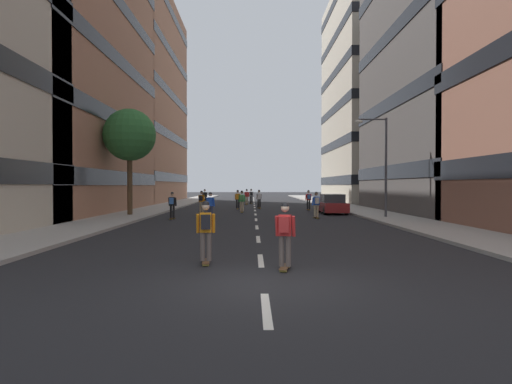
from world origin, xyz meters
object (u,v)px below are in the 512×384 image
streetlamp_right (380,156)px  skater_5 (206,228)px  parked_car_near (332,205)px  skater_8 (309,199)px  skater_4 (259,198)px  skater_9 (285,231)px  skater_12 (210,205)px  skater_11 (242,200)px  skater_10 (238,198)px  skater_0 (201,200)px  skater_1 (251,195)px  skater_6 (316,203)px  skater_3 (247,196)px  skater_2 (205,196)px  skater_7 (172,204)px  street_tree_near (130,135)px

streetlamp_right → skater_5: 19.25m
parked_car_near → skater_8: skater_8 is taller
skater_8 → skater_5: bearing=-103.5°
skater_4 → skater_5: 28.96m
skater_9 → skater_12: bearing=102.3°
skater_11 → skater_9: bearing=-85.9°
parked_car_near → skater_11: bearing=168.2°
skater_10 → parked_car_near: bearing=-40.4°
streetlamp_right → skater_5: streetlamp_right is taller
skater_0 → skater_1: size_ratio=1.00×
skater_10 → skater_11: 4.97m
skater_1 → skater_6: size_ratio=1.00×
skater_3 → skater_12: size_ratio=1.00×
skater_0 → skater_3: size_ratio=1.00×
skater_0 → skater_8: 9.92m
skater_0 → skater_6: bearing=-33.6°
skater_2 → skater_10: (3.85, -7.36, 0.00)m
skater_10 → skater_7: bearing=-108.0°
skater_9 → skater_12: same height
skater_8 → skater_0: bearing=-155.4°
skater_0 → skater_2: 13.14m
skater_12 → parked_car_near: bearing=34.7°
skater_0 → skater_11: 3.28m
skater_5 → skater_9: (2.15, -0.84, 0.00)m
parked_car_near → skater_9: 22.86m
skater_10 → skater_12: size_ratio=1.00×
streetlamp_right → skater_11: (-9.28, 6.54, -3.12)m
skater_3 → skater_10: size_ratio=1.00×
skater_1 → skater_7: 23.84m
skater_5 → skater_8: bearing=76.5°
skater_5 → skater_2: bearing=96.3°
skater_4 → skater_6: same height
skater_12 → skater_10: bearing=84.0°
skater_1 → skater_12: (-2.53, -23.99, -0.03)m
skater_11 → skater_3: bearing=89.2°
skater_0 → skater_2: bearing=95.1°
skater_4 → skater_8: size_ratio=1.00×
parked_car_near → streetlamp_right: bearing=-66.2°
skater_7 → streetlamp_right: bearing=1.5°
streetlamp_right → skater_11: 11.77m
skater_3 → skater_7: (-4.57, -21.33, 0.03)m
skater_0 → skater_7: size_ratio=1.00×
street_tree_near → skater_11: size_ratio=4.20×
skater_1 → skater_12: size_ratio=1.00×
skater_2 → skater_12: same height
skater_1 → skater_7: (-5.07, -23.29, 0.00)m
skater_1 → skater_5: size_ratio=1.00×
skater_1 → skater_10: same height
street_tree_near → skater_5: (7.37, -18.60, -4.72)m
skater_8 → skater_11: same height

